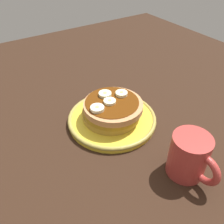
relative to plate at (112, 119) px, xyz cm
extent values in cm
cube|color=black|center=(0.00, 0.00, -2.46)|extent=(140.00, 140.00, 3.00)
cylinder|color=yellow|center=(0.00, 0.00, -0.22)|extent=(22.44, 22.44, 1.48)
torus|color=#A49342|center=(0.00, 0.00, 0.30)|extent=(22.80, 22.80, 1.03)
cylinder|color=#AE8533|center=(-0.50, 0.44, 1.32)|extent=(14.80, 14.80, 1.60)
cylinder|color=#A17722|center=(0.31, -0.43, 2.92)|extent=(14.35, 14.35, 1.60)
cylinder|color=tan|center=(0.52, -0.47, 4.52)|extent=(14.72, 14.72, 1.60)
cylinder|color=#592B0A|center=(0.00, 0.00, 5.40)|extent=(13.31, 13.31, 0.16)
cylinder|color=beige|center=(-0.20, -0.68, 5.72)|extent=(3.02, 3.02, 0.80)
cylinder|color=tan|center=(-0.20, -0.68, 6.16)|extent=(0.85, 0.85, 0.08)
cylinder|color=#EEE7C0|center=(0.83, -4.65, 5.80)|extent=(3.30, 3.30, 0.96)
cylinder|color=tan|center=(0.83, -4.65, 6.32)|extent=(0.92, 0.92, 0.08)
cylinder|color=#EEECB7|center=(-3.21, -0.38, 5.78)|extent=(3.27, 3.27, 0.91)
cylinder|color=tan|center=(-3.21, -0.38, 6.27)|extent=(0.91, 0.91, 0.08)
cylinder|color=#F5EAB7|center=(-1.14, 3.64, 5.78)|extent=(3.05, 3.05, 0.92)
cylinder|color=tan|center=(-1.14, 3.64, 6.28)|extent=(0.85, 0.85, 0.08)
cylinder|color=#B23833|center=(21.42, 3.97, 3.75)|extent=(7.68, 7.68, 9.42)
cylinder|color=black|center=(21.42, 3.97, 7.52)|extent=(6.52, 6.52, 0.57)
torus|color=#B23833|center=(25.45, 3.97, 3.75)|extent=(6.66, 1.38, 6.66)
camera|label=1|loc=(39.02, -25.60, 39.42)|focal=37.76mm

